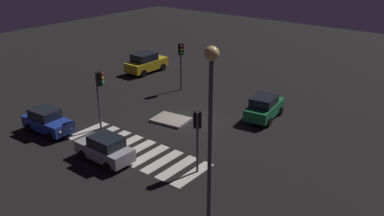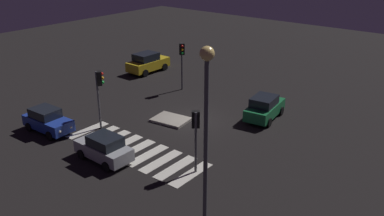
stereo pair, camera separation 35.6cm
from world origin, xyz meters
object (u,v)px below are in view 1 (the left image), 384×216
(car_blue, at_px, (47,121))
(traffic_light_east, at_px, (197,126))
(traffic_island, at_px, (171,120))
(street_lamp, at_px, (210,119))
(car_yellow, at_px, (146,63))
(traffic_light_south, at_px, (99,86))
(car_silver, at_px, (105,149))
(traffic_light_west, at_px, (181,55))
(car_green, at_px, (264,107))

(car_blue, relative_size, traffic_light_east, 1.04)
(traffic_island, height_order, street_lamp, street_lamp)
(car_yellow, height_order, traffic_light_south, traffic_light_south)
(car_blue, xyz_separation_m, street_lamp, (15.10, -2.16, 5.02))
(street_lamp, bearing_deg, car_silver, 167.73)
(car_silver, distance_m, traffic_light_west, 13.34)
(car_silver, relative_size, traffic_light_east, 1.02)
(traffic_light_east, relative_size, street_lamp, 0.42)
(car_green, xyz_separation_m, car_yellow, (-14.81, 2.93, 0.09))
(traffic_island, xyz_separation_m, traffic_light_east, (5.72, -4.33, 2.69))
(street_lamp, bearing_deg, car_blue, 171.88)
(traffic_island, height_order, car_silver, car_silver)
(car_silver, bearing_deg, car_yellow, -53.38)
(car_silver, relative_size, traffic_light_south, 0.91)
(car_green, bearing_deg, traffic_light_south, 129.51)
(street_lamp, bearing_deg, car_green, 109.22)
(traffic_island, distance_m, traffic_light_south, 5.72)
(traffic_island, xyz_separation_m, car_green, (5.05, 4.64, 0.77))
(car_silver, xyz_separation_m, traffic_light_east, (4.98, 2.45, 1.98))
(car_green, height_order, car_blue, car_green)
(car_yellow, relative_size, traffic_light_south, 1.08)
(car_yellow, bearing_deg, street_lamp, -129.14)
(car_silver, bearing_deg, traffic_island, -83.36)
(car_blue, bearing_deg, traffic_island, 47.98)
(traffic_island, height_order, traffic_light_west, traffic_light_west)
(car_green, bearing_deg, street_lamp, -168.37)
(traffic_island, distance_m, car_silver, 6.85)
(street_lamp, bearing_deg, traffic_island, 138.05)
(traffic_light_south, bearing_deg, traffic_island, 3.41)
(traffic_island, distance_m, car_yellow, 12.38)
(car_green, xyz_separation_m, car_blue, (-10.44, -11.20, -0.06))
(car_blue, height_order, street_lamp, street_lamp)
(traffic_light_south, height_order, traffic_light_east, traffic_light_south)
(car_blue, bearing_deg, traffic_light_west, 79.19)
(traffic_light_south, relative_size, traffic_light_east, 1.13)
(car_green, distance_m, traffic_light_east, 9.19)
(car_blue, bearing_deg, car_silver, -4.54)
(traffic_light_west, distance_m, traffic_light_east, 13.66)
(car_blue, bearing_deg, street_lamp, -10.74)
(traffic_light_south, bearing_deg, car_silver, -88.64)
(car_green, height_order, traffic_light_west, traffic_light_west)
(car_green, bearing_deg, traffic_light_west, 76.04)
(car_blue, bearing_deg, traffic_light_south, 44.09)
(traffic_light_south, height_order, traffic_light_west, traffic_light_west)
(street_lamp, bearing_deg, car_yellow, 140.09)
(traffic_light_south, bearing_deg, car_green, -3.02)
(traffic_light_east, bearing_deg, traffic_light_south, 46.61)
(traffic_island, height_order, car_blue, car_blue)
(traffic_island, bearing_deg, traffic_light_east, -37.11)
(traffic_light_west, bearing_deg, car_yellow, -153.95)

